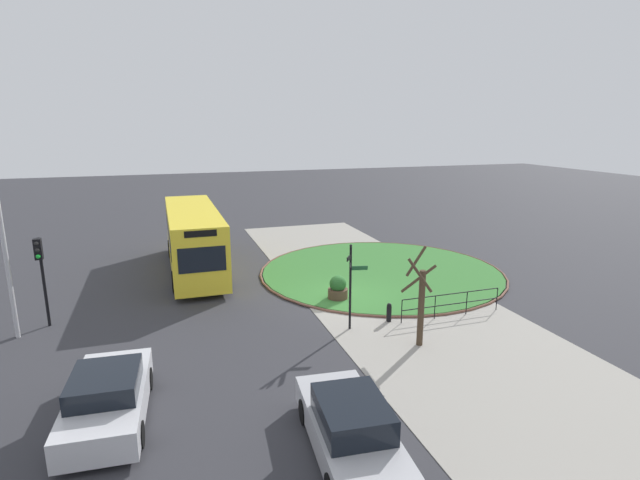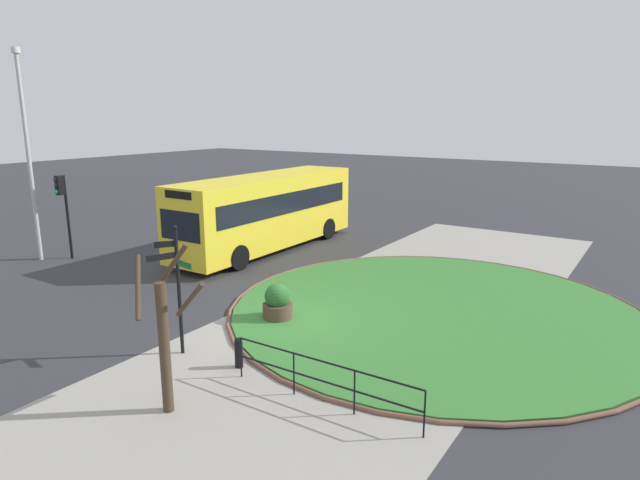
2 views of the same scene
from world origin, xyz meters
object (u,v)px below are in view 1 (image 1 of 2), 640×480
at_px(planter_near_signpost, 338,289).
at_px(signpost_directional, 351,282).
at_px(traffic_light_near, 40,263).
at_px(street_tree_bare, 420,300).
at_px(car_near_lane, 108,398).
at_px(car_far_lane, 350,429).
at_px(bollard_foreground, 389,312).
at_px(bus_yellow, 194,238).
at_px(lamppost_tall, 0,216).

bearing_deg(planter_near_signpost, signpost_directional, 168.51).
xyz_separation_m(signpost_directional, traffic_light_near, (3.78, 10.85, 0.66)).
relative_size(signpost_directional, street_tree_bare, 0.95).
xyz_separation_m(traffic_light_near, street_tree_bare, (-5.72, -12.66, -0.91)).
bearing_deg(car_near_lane, car_far_lane, -116.69).
bearing_deg(car_far_lane, car_near_lane, 64.47).
bearing_deg(bollard_foreground, street_tree_bare, -177.64).
xyz_separation_m(bollard_foreground, traffic_light_near, (3.54, 12.57, 2.16)).
distance_m(bus_yellow, car_near_lane, 13.53).
height_order(bollard_foreground, planter_near_signpost, planter_near_signpost).
bearing_deg(lamppost_tall, signpost_directional, -104.76).
relative_size(bus_yellow, car_near_lane, 2.24).
height_order(planter_near_signpost, street_tree_bare, street_tree_bare).
distance_m(signpost_directional, traffic_light_near, 11.51).
xyz_separation_m(bollard_foreground, car_near_lane, (-3.72, 9.81, 0.27)).
distance_m(bollard_foreground, traffic_light_near, 13.23).
xyz_separation_m(car_far_lane, traffic_light_near, (10.43, 8.23, 1.89)).
xyz_separation_m(signpost_directional, bus_yellow, (9.66, 4.99, -0.14)).
relative_size(traffic_light_near, lamppost_tall, 0.42).
xyz_separation_m(lamppost_tall, street_tree_bare, (-5.03, -13.54, -2.83)).
relative_size(bus_yellow, planter_near_signpost, 8.97).
distance_m(car_near_lane, car_far_lane, 6.33).
height_order(bus_yellow, street_tree_bare, street_tree_bare).
height_order(lamppost_tall, street_tree_bare, lamppost_tall).
bearing_deg(signpost_directional, car_far_lane, 158.48).
xyz_separation_m(signpost_directional, bollard_foreground, (0.25, -1.71, -1.51)).
xyz_separation_m(bus_yellow, street_tree_bare, (-11.59, -6.79, -0.11)).
bearing_deg(signpost_directional, planter_near_signpost, -11.49).
bearing_deg(signpost_directional, bollard_foreground, -81.71).
distance_m(bus_yellow, planter_near_signpost, 8.71).
bearing_deg(street_tree_bare, bus_yellow, 30.38).
height_order(bus_yellow, lamppost_tall, lamppost_tall).
bearing_deg(bus_yellow, bollard_foreground, 35.21).
distance_m(lamppost_tall, street_tree_bare, 14.71).
xyz_separation_m(signpost_directional, planter_near_signpost, (3.13, -0.64, -1.39)).
bearing_deg(signpost_directional, street_tree_bare, -137.01).
bearing_deg(planter_near_signpost, bollard_foreground, -159.52).
bearing_deg(bus_yellow, signpost_directional, 27.07).
bearing_deg(traffic_light_near, car_near_lane, 19.76).
bearing_deg(planter_near_signpost, street_tree_bare, -167.03).
height_order(signpost_directional, bus_yellow, signpost_directional).
bearing_deg(bollard_foreground, lamppost_tall, 78.07).
bearing_deg(car_near_lane, lamppost_tall, 32.48).
height_order(traffic_light_near, planter_near_signpost, traffic_light_near).
relative_size(car_near_lane, traffic_light_near, 1.29).
bearing_deg(lamppost_tall, street_tree_bare, -110.37).
relative_size(lamppost_tall, street_tree_bare, 2.42).
relative_size(bus_yellow, car_far_lane, 2.15).
distance_m(car_far_lane, street_tree_bare, 6.54).
relative_size(signpost_directional, car_far_lane, 0.70).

